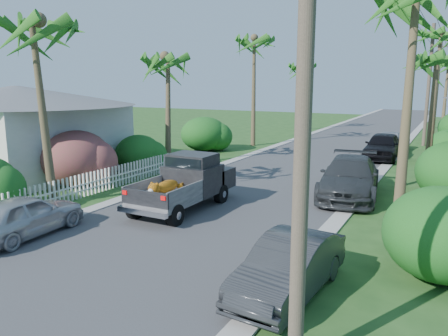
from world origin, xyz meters
The scene contains 26 objects.
ground centered at (0.00, 0.00, 0.00)m, with size 120.00×120.00×0.00m, color #22481B.
road centered at (0.00, 25.00, 0.01)m, with size 8.00×100.00×0.02m, color #38383A.
curb_left centered at (-4.30, 25.00, 0.03)m, with size 0.60×100.00×0.06m, color #A5A39E.
curb_right centered at (4.30, 25.00, 0.03)m, with size 0.60×100.00×0.06m, color #A5A39E.
pickup_truck centered at (-1.27, 5.45, 1.01)m, with size 1.98×5.12×2.06m.
parked_car_rn centered at (4.60, 0.46, 0.65)m, with size 1.38×3.97×1.31m, color #2A2C2F.
parked_car_rm centered at (3.90, 9.93, 0.82)m, with size 2.30×5.66×1.64m, color #303335.
parked_car_rf centered at (3.72, 20.26, 0.83)m, with size 1.96×4.87×1.66m, color black.
parked_car_rd centered at (3.60, 23.83, 0.66)m, with size 2.18×4.74×1.32m, color #B4B6BC.
parked_car_ln centered at (-3.99, 0.17, 0.68)m, with size 1.60×3.97×1.35m, color #AFB3B7.
palm_l_a centered at (-6.20, 3.00, 6.93)m, with size 4.40×4.40×8.20m.
palm_l_b centered at (-6.80, 12.00, 6.15)m, with size 4.40×4.40×7.40m.
palm_l_c centered at (-6.00, 22.00, 7.91)m, with size 4.40×4.40×9.20m.
palm_l_d centered at (-6.50, 34.00, 6.44)m, with size 4.40×4.40×7.70m.
palm_r_b centered at (6.60, 15.00, 5.95)m, with size 4.40×4.40×7.20m.
palm_r_c centered at (6.20, 26.00, 8.11)m, with size 4.40×4.40×9.40m.
shrub_l_b centered at (-7.80, 6.00, 1.30)m, with size 3.00×3.30×2.60m, color #C11B55.
shrub_l_c centered at (-7.40, 10.00, 1.00)m, with size 2.40×2.64×2.00m, color #1D4E16.
shrub_l_d centered at (-8.00, 18.00, 1.20)m, with size 3.20×3.52×2.40m, color #1D4E16.
shrub_r_a centered at (7.60, 3.00, 1.15)m, with size 2.80×3.08×2.30m, color #1D4E16.
picket_fence centered at (-6.00, 5.50, 0.50)m, with size 0.10×11.00×1.00m, color white.
house_left centered at (-13.00, 7.00, 2.12)m, with size 9.00×8.00×4.60m.
utility_pole_a centered at (5.60, -2.00, 4.60)m, with size 1.60×0.26×9.00m.
utility_pole_b centered at (5.60, 13.00, 4.60)m, with size 1.60×0.26×9.00m.
utility_pole_c centered at (5.60, 28.00, 4.60)m, with size 1.60×0.26×9.00m.
utility_pole_d centered at (5.60, 43.00, 4.60)m, with size 1.60×0.26×9.00m.
Camera 1 is at (7.65, -8.43, 4.77)m, focal length 35.00 mm.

